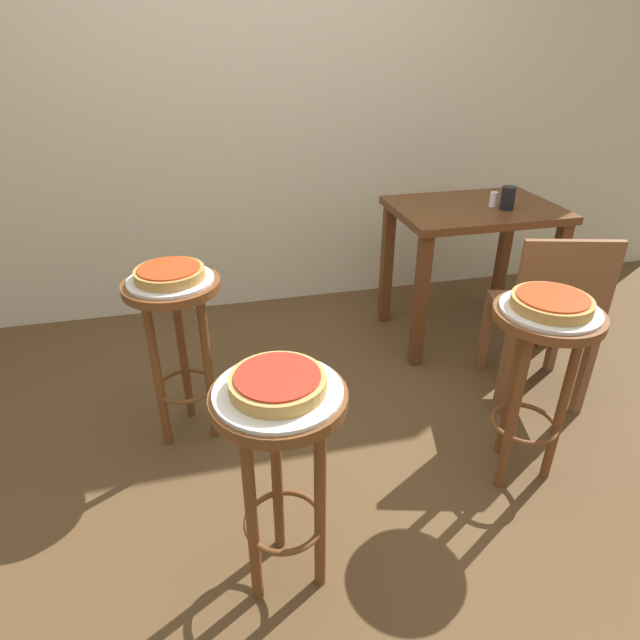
{
  "coord_description": "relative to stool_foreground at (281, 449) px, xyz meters",
  "views": [
    {
      "loc": [
        -0.4,
        -1.6,
        1.6
      ],
      "look_at": [
        0.0,
        0.07,
        0.66
      ],
      "focal_mm": 30.33,
      "sensor_mm": 36.0,
      "label": 1
    }
  ],
  "objects": [
    {
      "name": "stool_foreground",
      "position": [
        0.0,
        0.0,
        0.0
      ],
      "size": [
        0.38,
        0.38,
        0.73
      ],
      "color": "brown",
      "rests_on": "ground_plane"
    },
    {
      "name": "wooden_chair",
      "position": [
        1.33,
        0.68,
        -0.07
      ],
      "size": [
        0.49,
        0.49,
        0.85
      ],
      "color": "brown",
      "rests_on": "ground_plane"
    },
    {
      "name": "serving_plate_leftside",
      "position": [
        -0.28,
        0.81,
        0.2
      ],
      "size": [
        0.33,
        0.33,
        0.01
      ],
      "primitive_type": "cylinder",
      "color": "silver",
      "rests_on": "stool_leftside"
    },
    {
      "name": "back_wall",
      "position": [
        0.23,
        2.08,
        0.96
      ],
      "size": [
        6.0,
        0.1,
        3.0
      ],
      "primitive_type": "cube",
      "color": "beige",
      "rests_on": "ground_plane"
    },
    {
      "name": "pizza_foreground",
      "position": [
        0.0,
        0.0,
        0.23
      ],
      "size": [
        0.26,
        0.26,
        0.05
      ],
      "color": "tan",
      "rests_on": "serving_plate_foreground"
    },
    {
      "name": "serving_plate_foreground",
      "position": [
        0.0,
        0.0,
        0.2
      ],
      "size": [
        0.35,
        0.35,
        0.01
      ],
      "primitive_type": "cylinder",
      "color": "white",
      "rests_on": "stool_foreground"
    },
    {
      "name": "stool_middle",
      "position": [
        0.99,
        0.25,
        0.0
      ],
      "size": [
        0.38,
        0.38,
        0.73
      ],
      "color": "brown",
      "rests_on": "ground_plane"
    },
    {
      "name": "pizza_middle",
      "position": [
        0.99,
        0.25,
        0.23
      ],
      "size": [
        0.27,
        0.27,
        0.05
      ],
      "color": "#B78442",
      "rests_on": "serving_plate_middle"
    },
    {
      "name": "cup_near_edge",
      "position": [
        1.41,
        1.25,
        0.29
      ],
      "size": [
        0.07,
        0.07,
        0.12
      ],
      "primitive_type": "cylinder",
      "color": "black",
      "rests_on": "dining_table"
    },
    {
      "name": "stool_leftside",
      "position": [
        -0.28,
        0.81,
        0.0
      ],
      "size": [
        0.38,
        0.38,
        0.73
      ],
      "color": "brown",
      "rests_on": "ground_plane"
    },
    {
      "name": "condiment_shaker",
      "position": [
        1.36,
        1.32,
        0.26
      ],
      "size": [
        0.04,
        0.04,
        0.08
      ],
      "primitive_type": "cylinder",
      "color": "white",
      "rests_on": "dining_table"
    },
    {
      "name": "pizza_leftside",
      "position": [
        -0.28,
        0.81,
        0.23
      ],
      "size": [
        0.27,
        0.27,
        0.05
      ],
      "color": "#B78442",
      "rests_on": "serving_plate_leftside"
    },
    {
      "name": "dining_table",
      "position": [
        1.28,
        1.35,
        0.08
      ],
      "size": [
        0.86,
        0.6,
        0.77
      ],
      "color": "#5B3319",
      "rests_on": "ground_plane"
    },
    {
      "name": "ground_plane",
      "position": [
        0.23,
        0.43,
        -0.54
      ],
      "size": [
        6.0,
        6.0,
        0.0
      ],
      "primitive_type": "plane",
      "color": "brown"
    },
    {
      "name": "serving_plate_middle",
      "position": [
        0.99,
        0.25,
        0.2
      ],
      "size": [
        0.34,
        0.34,
        0.01
      ],
      "primitive_type": "cylinder",
      "color": "silver",
      "rests_on": "stool_middle"
    }
  ]
}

